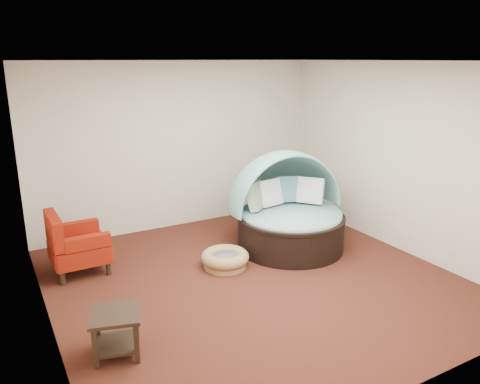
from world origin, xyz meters
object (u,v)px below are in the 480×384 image
canopy_daybed (288,204)px  red_armchair (75,245)px  pet_basket (225,259)px  side_table (116,327)px

canopy_daybed → red_armchair: canopy_daybed is taller
pet_basket → canopy_daybed: bearing=10.0°
red_armchair → side_table: 2.11m
pet_basket → side_table: side_table is taller
canopy_daybed → side_table: bearing=-148.5°
canopy_daybed → side_table: 3.42m
red_armchair → side_table: bearing=-91.3°
pet_basket → red_armchair: 2.05m
canopy_daybed → pet_basket: bearing=-164.3°
pet_basket → side_table: size_ratio=1.43×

